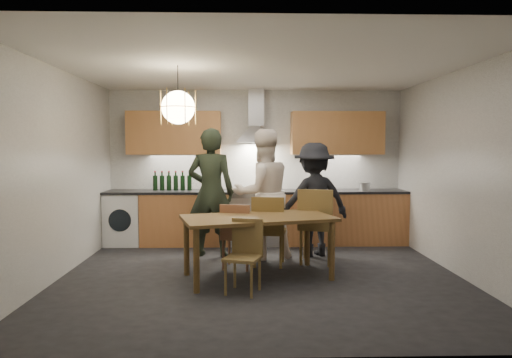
{
  "coord_description": "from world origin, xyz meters",
  "views": [
    {
      "loc": [
        -0.22,
        -5.65,
        1.62
      ],
      "look_at": [
        -0.05,
        0.4,
        1.2
      ],
      "focal_mm": 32.0,
      "sensor_mm": 36.0,
      "label": 1
    }
  ],
  "objects_px": {
    "chair_back_left": "(236,232)",
    "mixing_bowl": "(313,188)",
    "person_right": "(314,199)",
    "wine_bottles": "(172,181)",
    "chair_front": "(245,250)",
    "person_mid": "(263,194)",
    "dining_table": "(258,224)",
    "person_left": "(211,192)",
    "stock_pot": "(365,187)"
  },
  "relations": [
    {
      "from": "chair_back_left",
      "to": "mixing_bowl",
      "type": "distance_m",
      "value": 2.05
    },
    {
      "from": "stock_pot",
      "to": "person_left",
      "type": "bearing_deg",
      "value": -162.44
    },
    {
      "from": "person_left",
      "to": "chair_front",
      "type": "bearing_deg",
      "value": 114.19
    },
    {
      "from": "person_left",
      "to": "stock_pot",
      "type": "distance_m",
      "value": 2.63
    },
    {
      "from": "dining_table",
      "to": "mixing_bowl",
      "type": "xyz_separation_m",
      "value": [
        0.98,
        1.95,
        0.26
      ]
    },
    {
      "from": "dining_table",
      "to": "chair_back_left",
      "type": "bearing_deg",
      "value": 109.25
    },
    {
      "from": "dining_table",
      "to": "person_mid",
      "type": "bearing_deg",
      "value": 68.91
    },
    {
      "from": "person_mid",
      "to": "mixing_bowl",
      "type": "distance_m",
      "value": 1.27
    },
    {
      "from": "person_right",
      "to": "wine_bottles",
      "type": "relative_size",
      "value": 2.61
    },
    {
      "from": "dining_table",
      "to": "stock_pot",
      "type": "relative_size",
      "value": 11.23
    },
    {
      "from": "dining_table",
      "to": "mixing_bowl",
      "type": "relative_size",
      "value": 5.88
    },
    {
      "from": "person_mid",
      "to": "person_right",
      "type": "xyz_separation_m",
      "value": [
        0.77,
        0.13,
        -0.1
      ]
    },
    {
      "from": "chair_front",
      "to": "person_left",
      "type": "height_order",
      "value": "person_left"
    },
    {
      "from": "chair_front",
      "to": "person_mid",
      "type": "xyz_separation_m",
      "value": [
        0.27,
        1.55,
        0.48
      ]
    },
    {
      "from": "stock_pot",
      "to": "wine_bottles",
      "type": "relative_size",
      "value": 0.27
    },
    {
      "from": "dining_table",
      "to": "person_left",
      "type": "height_order",
      "value": "person_left"
    },
    {
      "from": "chair_front",
      "to": "mixing_bowl",
      "type": "xyz_separation_m",
      "value": [
        1.14,
        2.47,
        0.48
      ]
    },
    {
      "from": "person_right",
      "to": "chair_back_left",
      "type": "bearing_deg",
      "value": 20.21
    },
    {
      "from": "chair_back_left",
      "to": "wine_bottles",
      "type": "relative_size",
      "value": 1.35
    },
    {
      "from": "person_right",
      "to": "chair_front",
      "type": "bearing_deg",
      "value": 44.62
    },
    {
      "from": "wine_bottles",
      "to": "person_mid",
      "type": "bearing_deg",
      "value": -35.27
    },
    {
      "from": "dining_table",
      "to": "chair_back_left",
      "type": "distance_m",
      "value": 0.51
    },
    {
      "from": "stock_pot",
      "to": "dining_table",
      "type": "bearing_deg",
      "value": -133.35
    },
    {
      "from": "person_right",
      "to": "stock_pot",
      "type": "relative_size",
      "value": 9.5
    },
    {
      "from": "mixing_bowl",
      "to": "person_left",
      "type": "bearing_deg",
      "value": -154.67
    },
    {
      "from": "chair_back_left",
      "to": "wine_bottles",
      "type": "height_order",
      "value": "wine_bottles"
    },
    {
      "from": "person_left",
      "to": "stock_pot",
      "type": "xyz_separation_m",
      "value": [
        2.51,
        0.79,
        0.01
      ]
    },
    {
      "from": "person_right",
      "to": "mixing_bowl",
      "type": "xyz_separation_m",
      "value": [
        0.1,
        0.78,
        0.1
      ]
    },
    {
      "from": "chair_front",
      "to": "person_mid",
      "type": "distance_m",
      "value": 1.65
    },
    {
      "from": "dining_table",
      "to": "wine_bottles",
      "type": "bearing_deg",
      "value": 108.07
    },
    {
      "from": "person_mid",
      "to": "wine_bottles",
      "type": "height_order",
      "value": "person_mid"
    },
    {
      "from": "person_mid",
      "to": "person_right",
      "type": "bearing_deg",
      "value": 169.33
    },
    {
      "from": "chair_front",
      "to": "stock_pot",
      "type": "bearing_deg",
      "value": 69.95
    },
    {
      "from": "stock_pot",
      "to": "person_right",
      "type": "bearing_deg",
      "value": -140.57
    },
    {
      "from": "chair_front",
      "to": "mixing_bowl",
      "type": "height_order",
      "value": "mixing_bowl"
    },
    {
      "from": "dining_table",
      "to": "person_right",
      "type": "distance_m",
      "value": 1.47
    },
    {
      "from": "mixing_bowl",
      "to": "person_mid",
      "type": "bearing_deg",
      "value": -133.86
    },
    {
      "from": "chair_back_left",
      "to": "person_left",
      "type": "height_order",
      "value": "person_left"
    },
    {
      "from": "chair_front",
      "to": "stock_pot",
      "type": "xyz_separation_m",
      "value": [
        2.02,
        2.49,
        0.5
      ]
    },
    {
      "from": "chair_back_left",
      "to": "person_mid",
      "type": "distance_m",
      "value": 0.86
    },
    {
      "from": "dining_table",
      "to": "wine_bottles",
      "type": "height_order",
      "value": "wine_bottles"
    },
    {
      "from": "chair_front",
      "to": "person_mid",
      "type": "height_order",
      "value": "person_mid"
    },
    {
      "from": "dining_table",
      "to": "chair_front",
      "type": "xyz_separation_m",
      "value": [
        -0.16,
        -0.52,
        -0.21
      ]
    },
    {
      "from": "chair_back_left",
      "to": "wine_bottles",
      "type": "xyz_separation_m",
      "value": [
        -1.1,
        1.68,
        0.56
      ]
    },
    {
      "from": "dining_table",
      "to": "person_left",
      "type": "distance_m",
      "value": 1.37
    },
    {
      "from": "mixing_bowl",
      "to": "chair_front",
      "type": "bearing_deg",
      "value": -114.88
    },
    {
      "from": "wine_bottles",
      "to": "chair_front",
      "type": "bearing_deg",
      "value": -65.08
    },
    {
      "from": "dining_table",
      "to": "wine_bottles",
      "type": "relative_size",
      "value": 3.08
    },
    {
      "from": "chair_front",
      "to": "chair_back_left",
      "type": "bearing_deg",
      "value": 115.74
    },
    {
      "from": "dining_table",
      "to": "person_right",
      "type": "relative_size",
      "value": 1.18
    }
  ]
}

